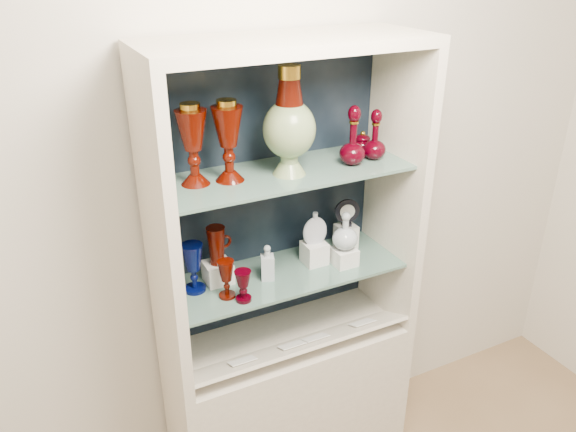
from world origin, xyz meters
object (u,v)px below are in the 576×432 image
pedestal_lamp_right (228,141)px  enamel_urn (289,122)px  ruby_pitcher (216,246)px  pedestal_lamp_left (193,145)px  cobalt_goblet (193,268)px  flat_flask (315,227)px  lidded_bowl (362,141)px  clear_round_decanter (345,232)px  ruby_decanter_b (375,133)px  ruby_goblet_tall (226,279)px  ruby_goblet_small (243,286)px  ruby_decanter_a (353,132)px  clear_square_bottle (267,262)px  cameo_medallion (347,212)px

pedestal_lamp_right → enamel_urn: 0.22m
ruby_pitcher → enamel_urn: bearing=-20.1°
pedestal_lamp_left → cobalt_goblet: 0.46m
cobalt_goblet → flat_flask: flat_flask is taller
lidded_bowl → clear_round_decanter: 0.36m
lidded_bowl → clear_round_decanter: (-0.13, -0.11, -0.32)m
ruby_decanter_b → ruby_goblet_tall: bearing=-177.1°
ruby_decanter_b → ruby_pitcher: size_ratio=1.38×
pedestal_lamp_left → ruby_goblet_small: (0.10, -0.14, -0.50)m
pedestal_lamp_right → ruby_goblet_tall: pedestal_lamp_right is taller
ruby_decanter_a → ruby_decanter_b: bearing=6.8°
ruby_decanter_a → clear_square_bottle: 0.58m
ruby_decanter_a → lidded_bowl: ruby_decanter_a is taller
pedestal_lamp_left → cameo_medallion: 0.76m
ruby_decanter_a → ruby_pitcher: 0.65m
ruby_goblet_tall → cameo_medallion: size_ratio=1.21×
ruby_goblet_tall → cameo_medallion: bearing=12.7°
ruby_goblet_tall → flat_flask: 0.42m
pedestal_lamp_left → ruby_goblet_tall: (0.06, -0.09, -0.49)m
ruby_decanter_b → clear_round_decanter: size_ratio=1.35×
ruby_goblet_tall → flat_flask: bearing=10.4°
cobalt_goblet → ruby_goblet_small: cobalt_goblet is taller
ruby_decanter_b → lidded_bowl: bearing=87.9°
ruby_decanter_a → ruby_pitcher: ruby_decanter_a is taller
ruby_decanter_b → cameo_medallion: (-0.04, 0.10, -0.36)m
lidded_bowl → cobalt_goblet: (-0.72, -0.03, -0.37)m
ruby_goblet_tall → cobalt_goblet: bearing=134.8°
enamel_urn → clear_square_bottle: bearing=174.2°
pedestal_lamp_left → clear_square_bottle: size_ratio=1.93×
pedestal_lamp_right → cameo_medallion: 0.66m
ruby_decanter_a → cobalt_goblet: (-0.61, 0.07, -0.45)m
pedestal_lamp_right → cobalt_goblet: (-0.15, 0.02, -0.47)m
ruby_goblet_tall → enamel_urn: bearing=7.9°
pedestal_lamp_left → clear_round_decanter: 0.70m
pedestal_lamp_left → clear_round_decanter: bearing=-8.5°
clear_square_bottle → flat_flask: flat_flask is taller
ruby_decanter_a → ruby_goblet_small: (-0.48, -0.07, -0.48)m
lidded_bowl → cameo_medallion: size_ratio=0.71×
enamel_urn → clear_square_bottle: (-0.09, 0.01, -0.54)m
ruby_goblet_tall → clear_square_bottle: size_ratio=1.03×
clear_square_bottle → flat_flask: size_ratio=1.05×
ruby_decanter_b → clear_square_bottle: size_ratio=1.41×
lidded_bowl → cobalt_goblet: 0.81m
ruby_pitcher → flat_flask: ruby_pitcher is taller
ruby_goblet_small → ruby_goblet_tall: bearing=131.6°
enamel_urn → clear_square_bottle: enamel_urn is taller
pedestal_lamp_left → ruby_decanter_a: 0.59m
ruby_goblet_small → clear_round_decanter: 0.47m
pedestal_lamp_right → cameo_medallion: (0.53, 0.06, -0.40)m
ruby_decanter_a → flat_flask: ruby_decanter_a is taller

